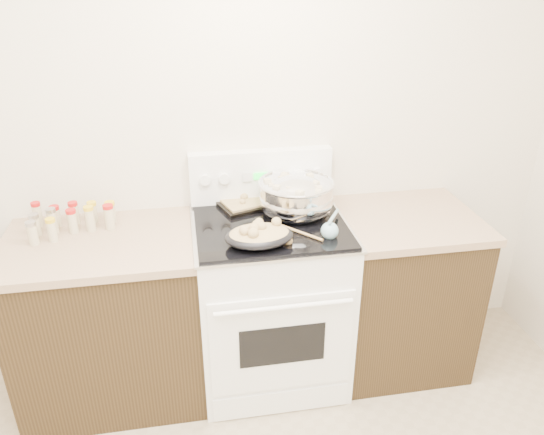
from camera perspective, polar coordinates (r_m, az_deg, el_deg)
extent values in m
cube|color=beige|center=(2.79, -8.67, 9.57)|extent=(4.00, 0.05, 2.70)
cube|color=black|center=(2.91, -16.83, -10.69)|extent=(0.90, 0.64, 0.88)
cube|color=brown|center=(2.67, -18.09, -2.72)|extent=(0.93, 0.67, 0.04)
cube|color=black|center=(3.09, 13.39, -7.84)|extent=(0.70, 0.64, 0.88)
cube|color=brown|center=(2.87, 14.32, -0.17)|extent=(0.73, 0.67, 0.04)
cube|color=white|center=(2.89, -0.17, -9.24)|extent=(0.76, 0.66, 0.92)
cube|color=white|center=(2.63, 1.10, -13.51)|extent=(0.70, 0.01, 0.55)
cube|color=black|center=(2.62, 1.13, -13.60)|extent=(0.42, 0.01, 0.22)
cylinder|color=white|center=(2.45, 1.33, -9.66)|extent=(0.65, 0.02, 0.02)
cube|color=white|center=(2.88, 1.03, -19.24)|extent=(0.70, 0.01, 0.14)
cube|color=silver|center=(2.64, -0.19, -0.97)|extent=(0.78, 0.68, 0.01)
cube|color=black|center=(2.64, -0.19, -0.74)|extent=(0.74, 0.64, 0.01)
cube|color=white|center=(2.84, -1.20, 4.54)|extent=(0.76, 0.07, 0.28)
cylinder|color=white|center=(2.77, -7.21, 4.03)|extent=(0.06, 0.02, 0.06)
cylinder|color=white|center=(2.77, -5.15, 4.18)|extent=(0.06, 0.02, 0.06)
cylinder|color=white|center=(2.83, 2.96, 4.71)|extent=(0.06, 0.02, 0.06)
cylinder|color=white|center=(2.85, 4.93, 4.82)|extent=(0.06, 0.02, 0.06)
cube|color=#19E533|center=(2.80, -1.07, 4.49)|extent=(0.09, 0.00, 0.04)
cube|color=silver|center=(2.79, -2.69, 4.37)|extent=(0.05, 0.00, 0.05)
cube|color=silver|center=(2.81, 0.55, 4.58)|extent=(0.05, 0.00, 0.05)
ellipsoid|color=silver|center=(2.72, 2.60, 1.99)|extent=(0.40, 0.40, 0.23)
cylinder|color=silver|center=(2.75, 2.57, 0.64)|extent=(0.21, 0.21, 0.01)
torus|color=silver|center=(2.68, 2.64, 3.78)|extent=(0.39, 0.39, 0.02)
cylinder|color=silver|center=(2.71, 2.61, 2.47)|extent=(0.37, 0.37, 0.13)
cylinder|color=brown|center=(2.68, 2.63, 3.55)|extent=(0.35, 0.35, 0.00)
cube|color=beige|center=(2.78, 1.37, 4.55)|extent=(0.05, 0.05, 0.03)
cube|color=beige|center=(2.77, 1.31, 4.41)|extent=(0.04, 0.04, 0.03)
cube|color=beige|center=(2.62, 0.53, 3.17)|extent=(0.05, 0.05, 0.03)
cube|color=beige|center=(2.69, 4.48, 3.65)|extent=(0.03, 0.03, 0.03)
cube|color=beige|center=(2.59, 4.99, 2.74)|extent=(0.04, 0.04, 0.03)
cube|color=beige|center=(2.76, 1.74, 4.36)|extent=(0.03, 0.03, 0.02)
cube|color=beige|center=(2.70, 4.05, 3.76)|extent=(0.04, 0.04, 0.03)
cube|color=beige|center=(2.67, 4.56, 3.54)|extent=(0.05, 0.05, 0.03)
cube|color=beige|center=(2.74, 1.00, 4.21)|extent=(0.04, 0.04, 0.02)
cube|color=beige|center=(2.68, 4.63, 3.57)|extent=(0.05, 0.05, 0.03)
cube|color=beige|center=(2.64, 1.72, 3.28)|extent=(0.03, 0.03, 0.02)
cube|color=beige|center=(2.63, 5.05, 3.10)|extent=(0.03, 0.03, 0.03)
cube|color=beige|center=(2.78, 4.11, 4.44)|extent=(0.04, 0.04, 0.03)
cube|color=beige|center=(2.70, -0.50, 3.86)|extent=(0.04, 0.04, 0.03)
cube|color=beige|center=(2.57, 3.02, 2.58)|extent=(0.05, 0.05, 0.03)
cube|color=beige|center=(2.66, -0.10, 3.47)|extent=(0.02, 0.02, 0.02)
cube|color=beige|center=(2.62, 1.90, 3.08)|extent=(0.04, 0.04, 0.03)
ellipsoid|color=black|center=(2.43, -1.39, -2.04)|extent=(0.33, 0.23, 0.08)
ellipsoid|color=tan|center=(2.42, -1.40, -1.79)|extent=(0.29, 0.21, 0.06)
sphere|color=tan|center=(2.45, -1.40, -0.50)|extent=(0.04, 0.04, 0.04)
sphere|color=tan|center=(2.37, -2.97, -1.47)|extent=(0.04, 0.04, 0.04)
sphere|color=tan|center=(2.45, 0.48, -0.49)|extent=(0.05, 0.05, 0.05)
sphere|color=tan|center=(2.36, -2.04, -1.71)|extent=(0.05, 0.05, 0.05)
sphere|color=tan|center=(2.41, -1.12, -0.97)|extent=(0.05, 0.05, 0.05)
sphere|color=tan|center=(2.42, -1.61, -0.83)|extent=(0.05, 0.05, 0.05)
sphere|color=tan|center=(2.39, -3.04, -1.33)|extent=(0.04, 0.04, 0.04)
sphere|color=tan|center=(2.40, -1.96, -1.22)|extent=(0.05, 0.05, 0.05)
cube|color=black|center=(2.88, -1.88, 1.97)|extent=(0.49, 0.41, 0.02)
cube|color=tan|center=(2.87, -1.89, 2.19)|extent=(0.43, 0.36, 0.02)
sphere|color=tan|center=(2.81, 0.63, 1.94)|extent=(0.03, 0.03, 0.03)
sphere|color=tan|center=(2.91, 0.81, 2.75)|extent=(0.03, 0.03, 0.03)
sphere|color=tan|center=(2.88, -3.00, 2.63)|extent=(0.04, 0.04, 0.04)
sphere|color=tan|center=(2.87, -3.33, 2.45)|extent=(0.04, 0.04, 0.04)
sphere|color=tan|center=(2.81, 0.38, 1.93)|extent=(0.04, 0.04, 0.04)
sphere|color=tan|center=(2.84, -3.04, 2.27)|extent=(0.04, 0.04, 0.04)
sphere|color=tan|center=(2.89, -3.28, 2.62)|extent=(0.05, 0.05, 0.05)
sphere|color=tan|center=(2.95, 0.81, 3.10)|extent=(0.03, 0.03, 0.03)
sphere|color=tan|center=(2.78, -3.19, 1.69)|extent=(0.03, 0.03, 0.03)
sphere|color=tan|center=(2.90, 0.61, 2.78)|extent=(0.04, 0.04, 0.04)
cylinder|color=#AD874F|center=(2.54, 2.99, -1.58)|extent=(0.19, 0.21, 0.01)
sphere|color=#AD874F|center=(2.45, 1.74, -2.51)|extent=(0.04, 0.04, 0.04)
sphere|color=#7BA9B8|center=(2.51, 6.22, -1.43)|extent=(0.08, 0.08, 0.08)
cylinder|color=#7BA9B8|center=(2.60, 6.65, 0.17)|extent=(0.13, 0.25, 0.07)
cylinder|color=#BFB28C|center=(2.89, -23.88, 0.16)|extent=(0.04, 0.04, 0.11)
cylinder|color=#B21414|center=(2.86, -24.11, 1.32)|extent=(0.04, 0.04, 0.02)
cylinder|color=#BFB28C|center=(2.86, -22.23, -0.01)|extent=(0.05, 0.05, 0.09)
cylinder|color=#B21414|center=(2.83, -22.41, 0.97)|extent=(0.05, 0.05, 0.02)
cylinder|color=#BFB28C|center=(2.84, -20.48, 0.29)|extent=(0.04, 0.04, 0.10)
cylinder|color=#B21414|center=(2.82, -20.67, 1.38)|extent=(0.05, 0.05, 0.02)
cylinder|color=#BFB28C|center=(2.83, -18.70, 0.40)|extent=(0.04, 0.04, 0.09)
cylinder|color=gold|center=(2.81, -18.86, 1.42)|extent=(0.05, 0.05, 0.02)
cylinder|color=#BFB28C|center=(2.80, -16.94, 0.42)|extent=(0.05, 0.05, 0.09)
cylinder|color=gold|center=(2.78, -17.09, 1.45)|extent=(0.05, 0.05, 0.02)
cylinder|color=#BFB28C|center=(2.80, -24.08, -0.88)|extent=(0.05, 0.05, 0.09)
cylinder|color=#B2B2B7|center=(2.77, -24.29, 0.15)|extent=(0.05, 0.05, 0.02)
cylinder|color=#BFB28C|center=(2.78, -22.51, -0.49)|extent=(0.04, 0.04, 0.11)
cylinder|color=#B2B2B7|center=(2.76, -22.73, 0.72)|extent=(0.05, 0.05, 0.02)
cylinder|color=#BFB28C|center=(2.75, -20.65, -0.54)|extent=(0.05, 0.05, 0.11)
cylinder|color=#B21414|center=(2.73, -20.85, 0.63)|extent=(0.05, 0.05, 0.02)
cylinder|color=#BFB28C|center=(2.74, -18.96, -0.28)|extent=(0.05, 0.05, 0.11)
cylinder|color=gold|center=(2.71, -19.16, 0.96)|extent=(0.05, 0.05, 0.02)
cylinder|color=#BFB28C|center=(2.73, -17.08, -0.10)|extent=(0.05, 0.05, 0.11)
cylinder|color=#B21414|center=(2.71, -17.26, 1.12)|extent=(0.05, 0.05, 0.02)
cylinder|color=#BFB28C|center=(2.71, -24.32, -1.70)|extent=(0.05, 0.05, 0.10)
cylinder|color=#B2B2B7|center=(2.69, -24.55, -0.60)|extent=(0.05, 0.05, 0.02)
cylinder|color=#BFB28C|center=(2.71, -22.56, -1.40)|extent=(0.04, 0.04, 0.10)
cylinder|color=gold|center=(2.68, -22.77, -0.27)|extent=(0.05, 0.05, 0.02)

